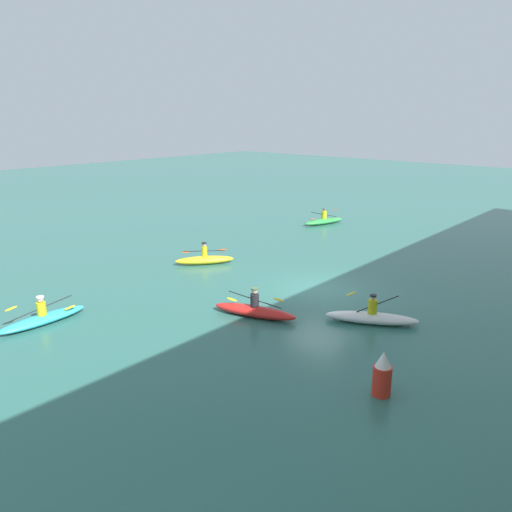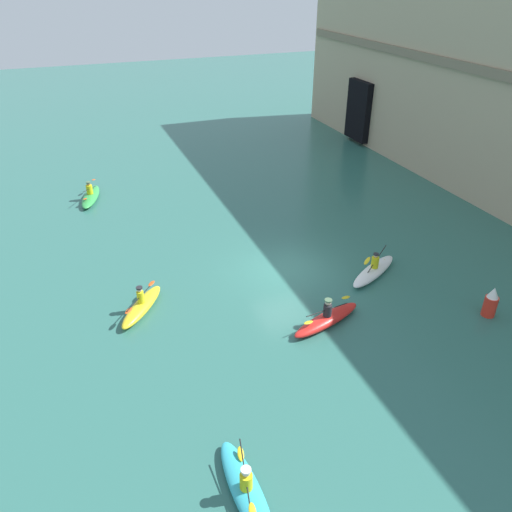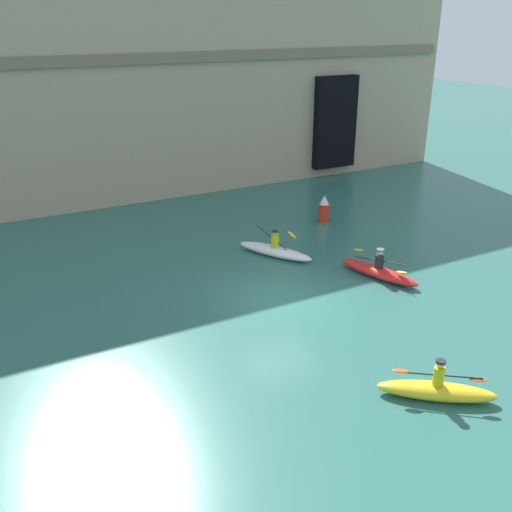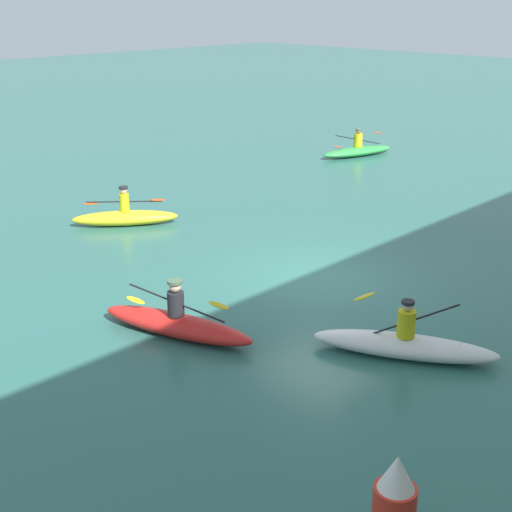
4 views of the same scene
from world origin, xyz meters
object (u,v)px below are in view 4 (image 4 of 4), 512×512
at_px(kayak_green, 358,150).
at_px(marker_buoy, 394,505).
at_px(kayak_red, 177,323).
at_px(kayak_white, 405,344).
at_px(kayak_yellow, 125,217).

distance_m(kayak_green, marker_buoy, 22.20).
bearing_deg(marker_buoy, kayak_green, -141.90).
bearing_deg(kayak_red, marker_buoy, 146.15).
distance_m(kayak_red, kayak_white, 4.38).
relative_size(kayak_white, kayak_green, 0.96).
relative_size(kayak_yellow, kayak_white, 0.84).
bearing_deg(kayak_green, kayak_red, -139.59).
relative_size(kayak_red, marker_buoy, 2.62).
bearing_deg(kayak_yellow, kayak_white, -58.57).
xyz_separation_m(kayak_white, marker_buoy, (4.21, 2.62, 0.37)).
bearing_deg(kayak_red, kayak_white, -164.61).
height_order(kayak_yellow, kayak_red, kayak_red).
distance_m(kayak_yellow, kayak_red, 7.39).
xyz_separation_m(kayak_red, kayak_green, (-15.66, -7.41, -0.02)).
height_order(kayak_red, kayak_white, kayak_white).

